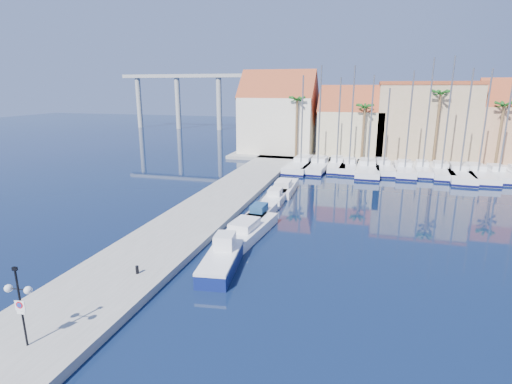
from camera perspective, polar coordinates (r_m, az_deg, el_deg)
ground at (r=22.96m, az=1.55°, el=-14.45°), size 260.00×260.00×0.00m
quay_west at (r=37.38m, az=-6.74°, el=-2.36°), size 6.00×77.00×0.50m
shore_north at (r=68.51m, az=19.95°, el=4.71°), size 54.00×16.00×0.50m
lamp_post at (r=19.61m, az=-30.76°, el=-12.50°), size 1.24×0.42×3.67m
bollard at (r=25.03m, az=-16.61°, el=-10.60°), size 0.19×0.19×0.48m
fishing_boat at (r=25.69m, az=-4.92°, el=-9.52°), size 2.57×5.85×1.98m
motorboat_west_0 at (r=31.14m, az=-1.20°, el=-5.31°), size 3.13×7.62×1.40m
motorboat_west_1 at (r=35.02m, az=0.64°, el=-3.00°), size 1.88×5.19×1.40m
motorboat_west_2 at (r=40.36m, az=2.87°, el=-0.60°), size 1.90×5.50×1.40m
motorboat_west_3 at (r=43.96m, az=4.04°, el=0.67°), size 2.39×6.91×1.40m
sailboat_0 at (r=56.91m, az=6.57°, el=3.92°), size 3.69×11.66×12.69m
sailboat_1 at (r=56.59m, az=8.92°, el=3.81°), size 3.42×10.59×13.94m
sailboat_2 at (r=57.34m, az=11.44°, el=3.84°), size 3.02×9.37×12.41m
sailboat_3 at (r=56.57m, az=13.19°, el=3.64°), size 2.50×8.40×13.89m
sailboat_4 at (r=55.98m, az=15.65°, el=3.29°), size 3.03×11.45×12.67m
sailboat_5 at (r=57.15m, az=17.69°, el=3.37°), size 3.22×9.38×11.05m
sailboat_6 at (r=56.63m, az=20.45°, el=3.07°), size 2.65×9.44×13.17m
sailboat_7 at (r=57.55m, az=22.64°, el=3.10°), size 2.36×8.20×14.73m
sailboat_8 at (r=57.49m, az=24.90°, el=2.81°), size 2.83×9.51×14.88m
sailboat_9 at (r=56.94m, az=27.01°, el=2.41°), size 3.60×11.16×13.38m
sailboat_10 at (r=57.90m, az=28.95°, el=2.36°), size 3.12×10.92×13.29m
sailboat_11 at (r=58.76m, az=31.21°, el=2.25°), size 2.56×8.65×12.79m
building_0 at (r=68.23m, az=3.23°, el=10.84°), size 12.30×9.00×13.50m
building_1 at (r=66.75m, az=13.45°, el=9.32°), size 10.30×8.00×11.00m
building_2 at (r=68.10m, az=22.94°, el=9.48°), size 14.20×10.20×11.50m
palm_0 at (r=62.42m, az=5.91°, el=12.77°), size 2.60×2.60×10.15m
palm_1 at (r=61.51m, az=15.28°, el=11.43°), size 2.60×2.60×9.15m
palm_2 at (r=62.11m, az=24.86°, el=12.37°), size 2.60×2.60×11.15m
palm_3 at (r=63.82m, az=31.92°, el=10.28°), size 2.60×2.60×9.65m
viaduct at (r=110.54m, az=-7.87°, el=14.17°), size 48.00×2.20×14.45m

